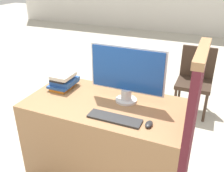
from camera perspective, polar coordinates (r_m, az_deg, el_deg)
desk at (r=2.33m, az=-1.38°, el=-12.07°), size 1.37×0.71×0.77m
carrel_divider at (r=1.96m, az=17.19°, el=-10.71°), size 0.07×0.57×1.35m
monitor at (r=2.04m, az=3.43°, el=2.85°), size 0.64×0.18×0.48m
keyboard at (r=1.90m, az=0.58°, el=-7.43°), size 0.42×0.12×0.02m
mouse at (r=1.84m, az=8.44°, el=-8.63°), size 0.05×0.09×0.03m
book_stack at (r=2.40m, az=-11.00°, el=1.17°), size 0.21×0.26×0.15m
far_chair at (r=3.50m, az=18.48°, el=1.98°), size 0.44×0.44×0.87m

